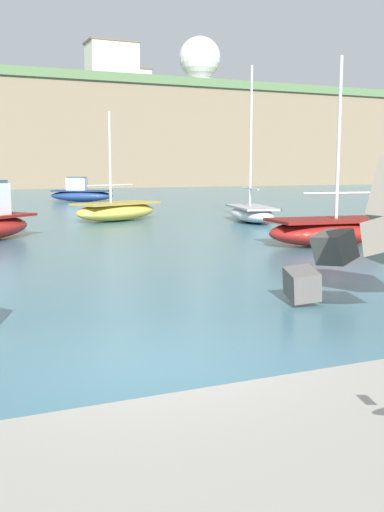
# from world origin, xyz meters

# --- Properties ---
(ground_plane) EXTENTS (400.00, 400.00, 0.00)m
(ground_plane) POSITION_xyz_m (0.00, 0.00, 0.00)
(ground_plane) COLOR #42707F
(walkway_path) EXTENTS (48.00, 4.40, 0.24)m
(walkway_path) POSITION_xyz_m (0.00, -4.00, 0.12)
(walkway_path) COLOR #9E998E
(walkway_path) RESTS_ON ground
(breakwater_jetty) EXTENTS (26.21, 6.66, 2.96)m
(breakwater_jetty) POSITION_xyz_m (1.83, 1.75, 1.13)
(breakwater_jetty) COLOR gray
(breakwater_jetty) RESTS_ON ground
(boat_near_left) EXTENTS (2.89, 5.02, 7.79)m
(boat_near_left) POSITION_xyz_m (12.37, 18.99, 0.48)
(boat_near_left) COLOR white
(boat_near_left) RESTS_ON ground
(boat_near_centre) EXTENTS (4.63, 2.65, 6.53)m
(boat_near_centre) POSITION_xyz_m (10.20, 9.68, 0.54)
(boat_near_centre) COLOR maroon
(boat_near_centre) RESTS_ON ground
(boat_near_right) EXTENTS (5.44, 4.00, 5.57)m
(boat_near_right) POSITION_xyz_m (6.26, 22.43, 0.53)
(boat_near_right) COLOR #EAC64C
(boat_near_right) RESTS_ON ground
(boat_mid_right) EXTENTS (5.43, 4.13, 2.02)m
(boat_mid_right) POSITION_xyz_m (8.91, 41.48, 0.65)
(boat_mid_right) COLOR navy
(boat_mid_right) RESTS_ON ground
(headland_bluff) EXTENTS (106.20, 39.75, 15.58)m
(headland_bluff) POSITION_xyz_m (22.29, 92.87, 7.81)
(headland_bluff) COLOR #847056
(headland_bluff) RESTS_ON ground
(radar_dome) EXTENTS (7.48, 7.48, 10.55)m
(radar_dome) POSITION_xyz_m (43.59, 94.21, 21.49)
(radar_dome) COLOR silver
(radar_dome) RESTS_ON headland_bluff
(station_building_central) EXTENTS (8.19, 5.62, 4.17)m
(station_building_central) POSITION_xyz_m (29.83, 95.03, 17.68)
(station_building_central) COLOR #B2ADA3
(station_building_central) RESTS_ON headland_bluff
(station_building_annex) EXTENTS (7.89, 5.32, 6.65)m
(station_building_annex) POSITION_xyz_m (24.94, 86.54, 18.92)
(station_building_annex) COLOR silver
(station_building_annex) RESTS_ON headland_bluff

